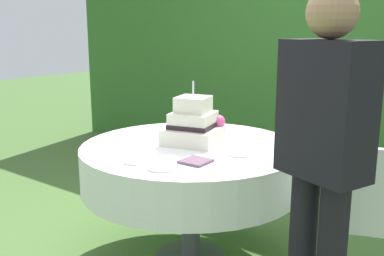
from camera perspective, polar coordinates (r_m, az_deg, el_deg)
name	(u,v)px	position (r m, az deg, el deg)	size (l,w,h in m)	color
foliage_hedge	(334,50)	(4.73, 17.48, 9.42)	(6.50, 0.67, 2.44)	#336628
cake_table	(191,165)	(2.75, -0.15, -4.74)	(1.33, 1.33, 0.75)	#4C4C51
wedding_cake	(194,125)	(2.74, 0.24, 0.37)	(0.38, 0.38, 0.38)	silver
serving_plate_near	(239,154)	(2.52, 6.00, -3.28)	(0.13, 0.13, 0.01)	white
serving_plate_far	(161,168)	(2.27, -3.94, -5.04)	(0.14, 0.14, 0.01)	white
serving_plate_left	(135,161)	(2.39, -7.26, -4.21)	(0.12, 0.12, 0.01)	white
serving_plate_right	(155,135)	(2.96, -4.64, -0.83)	(0.10, 0.10, 0.01)	white
napkin_stack	(196,161)	(2.37, 0.49, -4.22)	(0.14, 0.14, 0.01)	#6B4C60
garden_chair	(372,210)	(2.49, 21.75, -9.64)	(0.51, 0.51, 0.89)	white
standing_person	(323,157)	(1.91, 16.17, -3.60)	(0.41, 0.32, 1.60)	black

